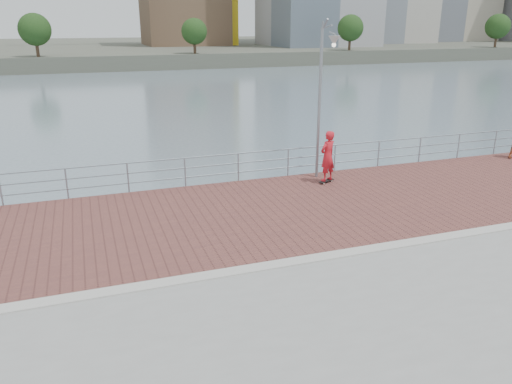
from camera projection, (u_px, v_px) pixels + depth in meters
name	position (u px, v px, depth m)	size (l,w,h in m)	color
water	(281.00, 332.00, 13.25)	(400.00, 400.00, 0.00)	slate
brick_lane	(239.00, 215.00, 15.81)	(40.00, 6.80, 0.02)	brown
curb	(282.00, 264.00, 12.59)	(40.00, 0.40, 0.06)	#B7B5AD
far_shore	(94.00, 49.00, 122.23)	(320.00, 95.00, 2.50)	#4C5142
guardrail	(212.00, 166.00, 18.62)	(39.06, 0.06, 1.13)	#8C9EA8
street_lamp	(326.00, 74.00, 18.00)	(0.41, 1.20, 5.65)	gray
skateboard	(326.00, 181.00, 18.93)	(0.73, 0.46, 0.08)	black
skateboarder	(328.00, 156.00, 18.62)	(0.69, 0.46, 1.90)	red
shoreline_trees	(157.00, 29.00, 82.58)	(144.83, 5.09, 6.78)	#473323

